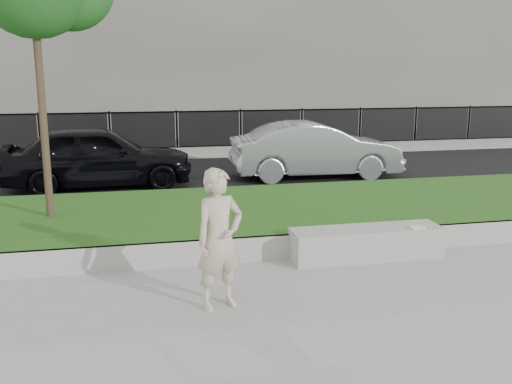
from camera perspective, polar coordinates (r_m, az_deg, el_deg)
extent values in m
plane|color=gray|center=(8.25, 3.44, -9.07)|extent=(90.00, 90.00, 0.00)
cube|color=#0F370D|center=(10.96, -0.82, -2.52)|extent=(34.00, 4.00, 0.40)
cube|color=gray|center=(9.13, 1.67, -5.59)|extent=(34.00, 0.08, 0.40)
cube|color=black|center=(16.30, -4.71, 1.70)|extent=(34.00, 7.00, 0.04)
cube|color=gray|center=(20.71, -6.41, 4.04)|extent=(34.00, 3.00, 0.12)
cube|color=slate|center=(19.70, -6.11, 4.15)|extent=(32.00, 0.30, 0.24)
cube|color=black|center=(19.62, -6.15, 5.97)|extent=(32.00, 0.04, 1.50)
cube|color=black|center=(19.55, -6.20, 8.01)|extent=(32.00, 0.05, 0.05)
cube|color=black|center=(19.68, -6.12, 4.53)|extent=(32.00, 0.05, 0.05)
cube|color=#5C5851|center=(27.54, -8.29, 16.32)|extent=(34.00, 10.00, 10.00)
cube|color=gray|center=(9.36, 10.97, -5.03)|extent=(2.45, 0.61, 0.50)
imported|color=#C6B198|center=(7.18, -3.67, -4.74)|extent=(0.77, 0.64, 1.80)
cube|color=beige|center=(9.48, 15.78, -3.39)|extent=(0.26, 0.20, 0.03)
cylinder|color=#38281C|center=(10.59, -20.94, 12.43)|extent=(0.13, 0.13, 5.55)
imported|color=black|center=(14.88, -15.50, 3.46)|extent=(4.72, 2.05, 1.59)
imported|color=#92959A|center=(15.77, 5.96, 4.20)|extent=(4.68, 1.79, 1.52)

